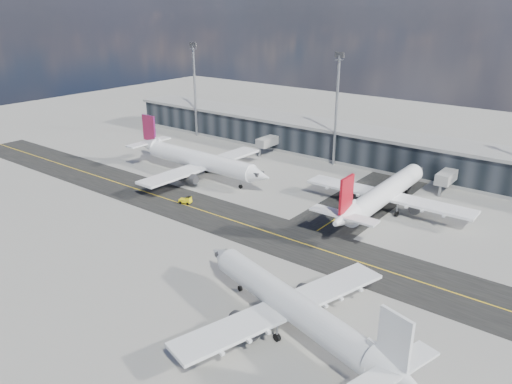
% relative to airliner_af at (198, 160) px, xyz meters
% --- Properties ---
extents(ground, '(300.00, 300.00, 0.00)m').
position_rel_airliner_af_xyz_m(ground, '(21.53, -19.22, -4.26)').
color(ground, gray).
rests_on(ground, ground).
extents(taxiway_lanes, '(180.00, 63.00, 0.03)m').
position_rel_airliner_af_xyz_m(taxiway_lanes, '(25.45, -8.48, -4.25)').
color(taxiway_lanes, black).
rests_on(taxiway_lanes, ground).
extents(terminal_concourse, '(152.00, 19.80, 8.80)m').
position_rel_airliner_af_xyz_m(terminal_concourse, '(21.57, 35.71, -0.17)').
color(terminal_concourse, black).
rests_on(terminal_concourse, ground).
extents(floodlight_masts, '(102.50, 0.70, 28.90)m').
position_rel_airliner_af_xyz_m(floodlight_masts, '(21.53, 28.78, 11.35)').
color(floodlight_masts, gray).
rests_on(floodlight_masts, ground).
extents(airliner_af, '(43.41, 36.94, 12.89)m').
position_rel_airliner_af_xyz_m(airliner_af, '(0.00, 0.00, 0.00)').
color(airliner_af, white).
rests_on(airliner_af, ground).
extents(airliner_redtail, '(35.31, 41.52, 12.34)m').
position_rel_airliner_af_xyz_m(airliner_redtail, '(45.42, 6.77, -0.18)').
color(airliner_redtail, white).
rests_on(airliner_redtail, ground).
extents(airliner_near, '(37.77, 32.52, 11.36)m').
position_rel_airliner_af_xyz_m(airliner_near, '(52.90, -37.48, -0.50)').
color(airliner_near, silver).
rests_on(airliner_near, ground).
extents(baggage_tug, '(2.89, 1.94, 1.67)m').
position_rel_airliner_af_xyz_m(baggage_tug, '(10.45, -14.60, -3.42)').
color(baggage_tug, yellow).
rests_on(baggage_tug, ground).
extents(service_van, '(3.43, 6.23, 1.65)m').
position_rel_airliner_af_xyz_m(service_van, '(40.68, 9.30, -3.43)').
color(service_van, white).
rests_on(service_van, ground).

